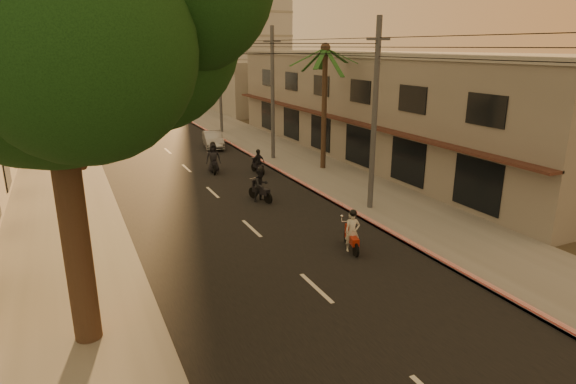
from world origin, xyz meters
name	(u,v)px	position (x,y,z in m)	size (l,w,h in m)	color
ground	(348,318)	(0.00, 0.00, 0.00)	(160.00, 160.00, 0.00)	#383023
road	(186,168)	(0.00, 20.00, 0.01)	(10.00, 140.00, 0.02)	black
sidewalk_right	(290,157)	(7.50, 20.00, 0.06)	(5.00, 140.00, 0.12)	slate
sidewalk_left	(61,180)	(-7.50, 20.00, 0.06)	(5.00, 140.00, 0.12)	slate
curb_stripe	(289,176)	(5.10, 15.00, 0.10)	(0.20, 60.00, 0.20)	red
shophouse_row	(383,105)	(13.95, 18.00, 3.65)	(8.80, 34.20, 7.30)	gray
broadleaf_tree	(63,10)	(-6.61, 2.14, 8.48)	(9.60, 8.70, 12.10)	black
palm_tree	(325,55)	(8.00, 16.00, 7.15)	(5.00, 5.00, 8.20)	black
utility_poles	(272,64)	(6.20, 20.00, 6.54)	(1.20, 48.26, 9.00)	#38383A
filler_right	(250,87)	(14.00, 45.00, 3.00)	(8.00, 14.00, 6.00)	gray
scooter_red	(352,233)	(2.70, 4.11, 0.77)	(0.87, 1.72, 1.72)	black
scooter_mid_a	(261,185)	(1.85, 11.49, 0.84)	(1.20, 1.83, 1.85)	black
scooter_mid_b	(258,163)	(3.80, 16.81, 0.71)	(0.96, 1.59, 1.56)	black
scooter_far_a	(213,159)	(1.34, 18.25, 0.90)	(1.17, 2.00, 1.99)	black
parked_car	(213,140)	(3.54, 25.80, 0.64)	(2.00, 4.06, 1.28)	gray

